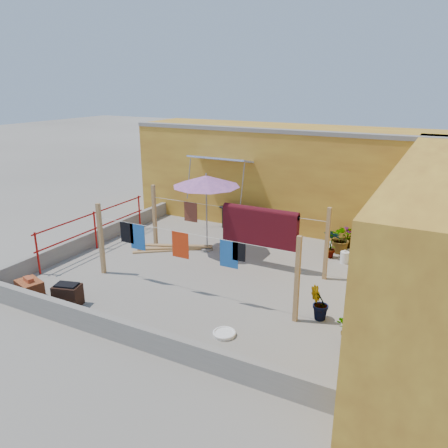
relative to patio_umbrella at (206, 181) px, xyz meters
The scene contains 20 objects.
ground 2.49m from the patio_umbrella, 49.73° to the right, with size 80.00×80.00×0.00m, color #9E998E.
wall_back 3.86m from the patio_umbrella, 67.53° to the left, with size 11.00×3.27×3.21m.
parapet_front 5.14m from the patio_umbrella, 78.40° to the right, with size 8.30×0.16×0.44m, color gray.
parapet_left 3.76m from the patio_umbrella, 159.80° to the right, with size 0.16×7.30×0.44m, color gray.
red_railing 3.42m from the patio_umbrella, 154.98° to the right, with size 0.05×4.20×1.10m.
clothesline_rig 1.94m from the patio_umbrella, 19.80° to the right, with size 5.09×2.35×1.80m.
patio_umbrella is the anchor object (origin of this frame).
outdoor_table 2.46m from the patio_umbrella, 83.75° to the left, with size 1.72×1.24×0.73m.
brick_stack 5.10m from the patio_umbrella, 114.73° to the right, with size 0.69×0.58×0.51m.
lumber_pile 2.16m from the patio_umbrella, 152.01° to the right, with size 1.93×1.36×0.13m.
brazier 4.64m from the patio_umbrella, 103.98° to the right, with size 0.64×0.51×0.50m.
white_basin 4.83m from the patio_umbrella, 56.20° to the right, with size 0.44×0.44×0.08m.
water_jug_a 4.90m from the patio_umbrella, ahead, with size 0.24×0.24×0.38m.
water_jug_b 4.20m from the patio_umbrella, 13.23° to the left, with size 0.23×0.23×0.36m.
green_hose 4.71m from the patio_umbrella, 14.79° to the left, with size 0.51×0.51×0.08m.
plant_back_a 4.08m from the patio_umbrella, 24.70° to the left, with size 0.75×0.65×0.84m, color #1F5D1A.
plant_back_b 4.38m from the patio_umbrella, 30.54° to the left, with size 0.34×0.34×0.61m, color #1F5D1A.
plant_right_a 3.77m from the patio_umbrella, 17.97° to the left, with size 0.44×0.30×0.83m, color #1F5D1A.
plant_right_b 4.78m from the patio_umbrella, 30.66° to the right, with size 0.40×0.32×0.72m, color #1F5D1A.
plant_right_c 5.77m from the patio_umbrella, 32.28° to the right, with size 0.55×0.48×0.61m, color #1F5D1A.
Camera 1 is at (4.80, -8.90, 4.56)m, focal length 35.00 mm.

